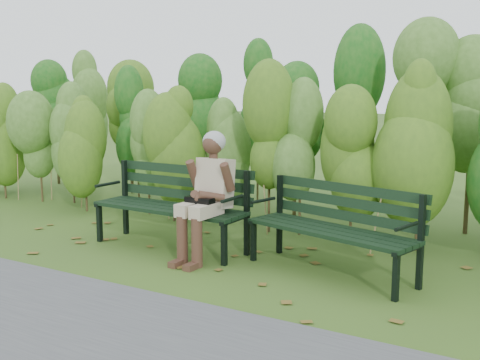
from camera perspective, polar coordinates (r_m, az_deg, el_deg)
The scene contains 7 objects.
ground at distance 5.32m, azimuth -1.91°, elevation -8.51°, with size 80.00×80.00×0.00m, color #39541F.
footpath at distance 3.76m, azimuth -20.71°, elevation -16.57°, with size 60.00×2.50×0.01m, color #474749.
hedge_band at distance 6.74m, azimuth 6.48°, elevation 5.98°, with size 11.04×1.67×2.42m.
leaf_litter at distance 5.08m, azimuth 0.12°, elevation -9.31°, with size 5.96×2.20×0.01m.
bench_left at distance 5.84m, azimuth -6.64°, elevation -1.97°, with size 1.70×0.61×0.84m.
bench_right at distance 5.04m, azimuth 9.75°, elevation -4.15°, with size 1.65×0.90×0.79m.
seated_woman at distance 5.35m, azimuth -3.35°, elevation -0.78°, with size 0.49×0.71×1.23m.
Camera 1 is at (2.69, -4.31, 1.58)m, focal length 42.00 mm.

